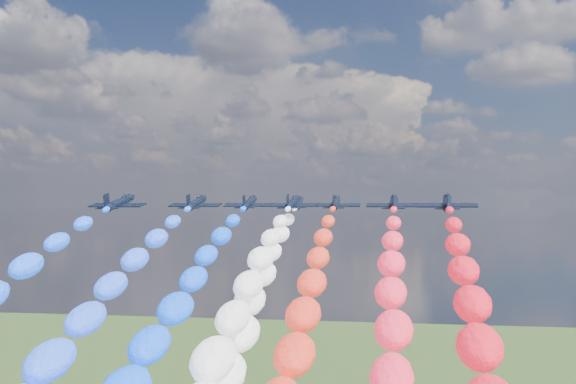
# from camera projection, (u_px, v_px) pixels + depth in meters

# --- Properties ---
(jet_0) EXTENTS (10.54, 13.96, 5.48)m
(jet_0) POSITION_uv_depth(u_px,v_px,m) (119.00, 203.00, 122.16)
(jet_0) COLOR black
(jet_1) EXTENTS (10.00, 13.57, 5.48)m
(jet_1) POSITION_uv_depth(u_px,v_px,m) (196.00, 203.00, 132.91)
(jet_1) COLOR black
(jet_2) EXTENTS (9.79, 13.42, 5.48)m
(jet_2) POSITION_uv_depth(u_px,v_px,m) (249.00, 203.00, 141.13)
(jet_2) COLOR black
(jet_3) EXTENTS (10.21, 13.72, 5.48)m
(jet_3) POSITION_uv_depth(u_px,v_px,m) (292.00, 203.00, 133.87)
(jet_3) COLOR black
(jet_4) EXTENTS (10.48, 13.91, 5.48)m
(jet_4) POSITION_uv_depth(u_px,v_px,m) (298.00, 203.00, 148.84)
(jet_4) COLOR black
(trail_4) EXTENTS (6.67, 116.56, 49.42)m
(trail_4) POSITION_uv_depth(u_px,v_px,m) (231.00, 380.00, 88.85)
(trail_4) COLOR white
(jet_5) EXTENTS (9.95, 13.53, 5.48)m
(jet_5) POSITION_uv_depth(u_px,v_px,m) (335.00, 203.00, 136.16)
(jet_5) COLOR black
(jet_6) EXTENTS (9.94, 13.53, 5.48)m
(jet_6) POSITION_uv_depth(u_px,v_px,m) (394.00, 203.00, 125.46)
(jet_6) COLOR black
(jet_7) EXTENTS (10.64, 14.02, 5.48)m
(jet_7) POSITION_uv_depth(u_px,v_px,m) (447.00, 203.00, 115.97)
(jet_7) COLOR black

